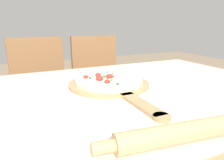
{
  "coord_description": "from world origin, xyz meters",
  "views": [
    {
      "loc": [
        -0.35,
        -0.65,
        0.98
      ],
      "look_at": [
        -0.03,
        0.04,
        0.77
      ],
      "focal_mm": 32.0,
      "sensor_mm": 36.0,
      "label": 1
    }
  ],
  "objects_px": {
    "pizza_peel": "(111,85)",
    "chair_left": "(43,91)",
    "pizza": "(109,79)",
    "rolling_pin": "(185,132)",
    "chair_right": "(99,84)"
  },
  "relations": [
    {
      "from": "pizza_peel",
      "to": "chair_left",
      "type": "relative_size",
      "value": 0.6
    },
    {
      "from": "rolling_pin",
      "to": "chair_left",
      "type": "distance_m",
      "value": 1.2
    },
    {
      "from": "pizza",
      "to": "rolling_pin",
      "type": "xyz_separation_m",
      "value": [
        -0.02,
        -0.44,
        -0.0
      ]
    },
    {
      "from": "pizza_peel",
      "to": "chair_right",
      "type": "height_order",
      "value": "chair_right"
    },
    {
      "from": "pizza",
      "to": "rolling_pin",
      "type": "height_order",
      "value": "pizza"
    },
    {
      "from": "rolling_pin",
      "to": "chair_right",
      "type": "height_order",
      "value": "chair_right"
    },
    {
      "from": "pizza_peel",
      "to": "pizza",
      "type": "relative_size",
      "value": 1.92
    },
    {
      "from": "pizza_peel",
      "to": "chair_left",
      "type": "bearing_deg",
      "value": 105.1
    },
    {
      "from": "pizza",
      "to": "rolling_pin",
      "type": "distance_m",
      "value": 0.45
    },
    {
      "from": "pizza_peel",
      "to": "rolling_pin",
      "type": "distance_m",
      "value": 0.42
    },
    {
      "from": "chair_left",
      "to": "chair_right",
      "type": "distance_m",
      "value": 0.43
    },
    {
      "from": "pizza_peel",
      "to": "rolling_pin",
      "type": "height_order",
      "value": "rolling_pin"
    },
    {
      "from": "pizza_peel",
      "to": "chair_left",
      "type": "xyz_separation_m",
      "value": [
        -0.2,
        0.74,
        -0.23
      ]
    },
    {
      "from": "rolling_pin",
      "to": "chair_right",
      "type": "relative_size",
      "value": 0.45
    },
    {
      "from": "pizza_peel",
      "to": "chair_left",
      "type": "height_order",
      "value": "chair_left"
    }
  ]
}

